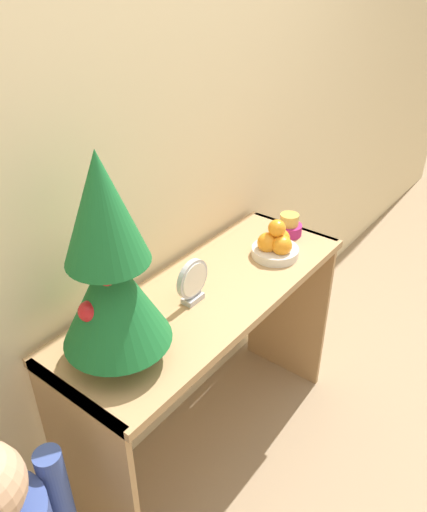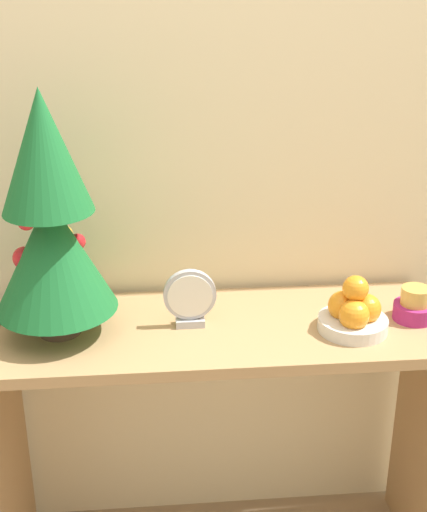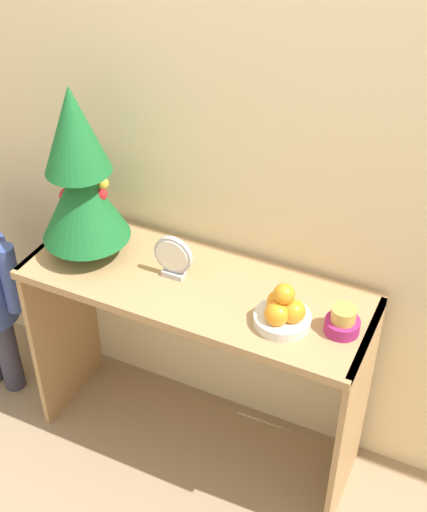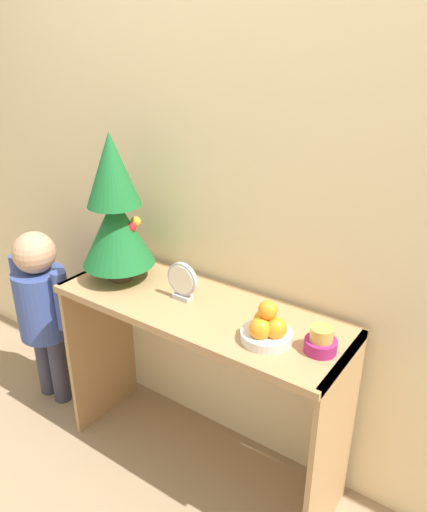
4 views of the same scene
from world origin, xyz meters
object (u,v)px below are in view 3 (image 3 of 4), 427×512
fruit_bowl (283,312)px  singing_bowl (343,322)px  mini_tree (80,177)px  desk_clock (173,258)px

fruit_bowl → singing_bowl: 0.18m
mini_tree → desk_clock: bearing=1.1°
mini_tree → singing_bowl: 0.96m
singing_bowl → desk_clock: 0.59m
singing_bowl → desk_clock: size_ratio=0.70×
mini_tree → desk_clock: (0.33, 0.01, -0.22)m
mini_tree → fruit_bowl: 0.79m
mini_tree → singing_bowl: size_ratio=5.71×
singing_bowl → desk_clock: bearing=178.2°
mini_tree → desk_clock: 0.40m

